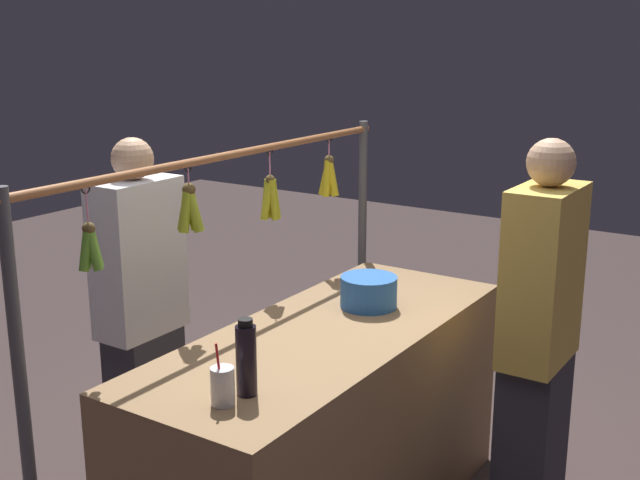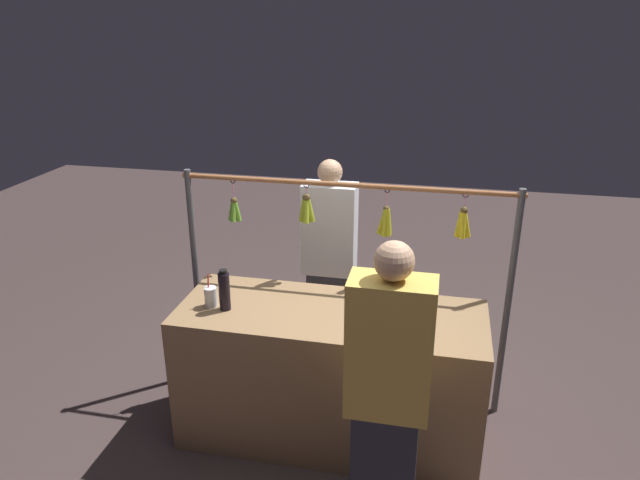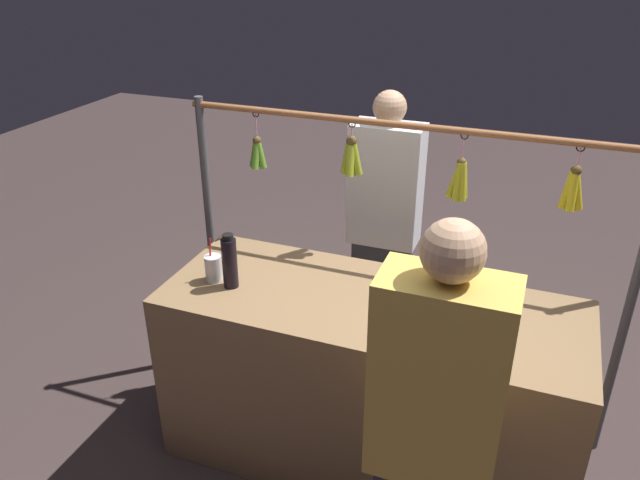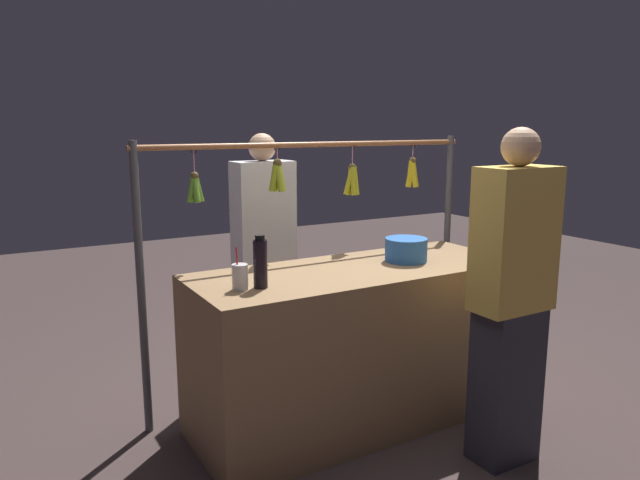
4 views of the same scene
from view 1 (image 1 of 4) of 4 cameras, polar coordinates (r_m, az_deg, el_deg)
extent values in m
cube|color=olive|center=(3.41, 0.39, -13.43)|extent=(1.86, 0.71, 0.90)
cylinder|color=#4C4C51|center=(4.35, 2.95, -2.17)|extent=(0.04, 0.04, 1.60)
cylinder|color=#4C4C51|center=(2.85, -20.03, -12.46)|extent=(0.04, 0.04, 1.60)
cylinder|color=#9E6038|center=(3.32, -6.32, 5.97)|extent=(2.20, 0.03, 0.03)
torus|color=black|center=(3.92, 0.64, 7.09)|extent=(0.04, 0.01, 0.04)
cylinder|color=pink|center=(3.93, 0.64, 6.36)|extent=(0.01, 0.01, 0.10)
sphere|color=brown|center=(3.94, 0.64, 5.65)|extent=(0.05, 0.05, 0.05)
cylinder|color=yellow|center=(3.94, 0.49, 4.35)|extent=(0.06, 0.04, 0.18)
cylinder|color=yellow|center=(3.94, 0.86, 4.37)|extent=(0.04, 0.07, 0.18)
cylinder|color=yellow|center=(3.97, 0.76, 4.43)|extent=(0.07, 0.04, 0.18)
cylinder|color=yellow|center=(3.96, 0.41, 4.41)|extent=(0.04, 0.08, 0.18)
torus|color=black|center=(3.53, -3.57, 6.24)|extent=(0.04, 0.01, 0.04)
cylinder|color=pink|center=(3.54, -3.55, 5.23)|extent=(0.01, 0.01, 0.12)
sphere|color=brown|center=(3.55, -3.54, 4.26)|extent=(0.04, 0.04, 0.04)
cylinder|color=gold|center=(3.56, -3.74, 2.82)|extent=(0.08, 0.04, 0.18)
cylinder|color=gold|center=(3.55, -3.30, 2.83)|extent=(0.04, 0.06, 0.18)
cylinder|color=gold|center=(3.57, -3.20, 2.89)|extent=(0.05, 0.05, 0.18)
cylinder|color=gold|center=(3.59, -3.53, 2.94)|extent=(0.05, 0.05, 0.18)
cylinder|color=gold|center=(3.58, -3.81, 2.90)|extent=(0.04, 0.05, 0.18)
torus|color=black|center=(3.14, -9.27, 5.03)|extent=(0.04, 0.01, 0.04)
cylinder|color=pink|center=(3.14, -9.24, 4.26)|extent=(0.01, 0.01, 0.08)
sphere|color=brown|center=(3.15, -9.21, 3.53)|extent=(0.05, 0.05, 0.05)
cylinder|color=#9DB227|center=(3.16, -9.43, 2.00)|extent=(0.07, 0.04, 0.17)
cylinder|color=#9DB227|center=(3.16, -8.85, 2.03)|extent=(0.05, 0.08, 0.17)
cylinder|color=#9DB227|center=(3.18, -8.95, 2.13)|extent=(0.07, 0.04, 0.17)
cylinder|color=#9DB227|center=(3.18, -9.45, 2.09)|extent=(0.05, 0.08, 0.17)
torus|color=black|center=(2.80, -16.16, 3.50)|extent=(0.04, 0.01, 0.04)
cylinder|color=pink|center=(2.81, -16.06, 2.12)|extent=(0.01, 0.01, 0.13)
sphere|color=brown|center=(2.83, -15.97, 0.79)|extent=(0.04, 0.04, 0.04)
cylinder|color=#629E2D|center=(2.83, -16.14, -0.68)|extent=(0.06, 0.04, 0.15)
cylinder|color=#629E2D|center=(2.83, -15.65, -0.66)|extent=(0.03, 0.07, 0.15)
cylinder|color=#629E2D|center=(2.85, -15.60, -0.54)|extent=(0.06, 0.04, 0.15)
cylinder|color=#629E2D|center=(2.86, -16.06, -0.55)|extent=(0.04, 0.06, 0.15)
cylinder|color=black|center=(2.65, -5.21, -8.45)|extent=(0.07, 0.07, 0.24)
cylinder|color=black|center=(2.60, -5.27, -5.81)|extent=(0.05, 0.05, 0.02)
cylinder|color=#2860B6|center=(3.48, 3.43, -3.65)|extent=(0.24, 0.24, 0.13)
cylinder|color=silver|center=(2.62, -6.87, -10.16)|extent=(0.08, 0.08, 0.12)
cylinder|color=red|center=(2.59, -7.07, -9.42)|extent=(0.01, 0.03, 0.21)
cube|color=#2D2D38|center=(3.80, -12.06, -11.75)|extent=(0.31, 0.21, 0.77)
cube|color=silver|center=(3.55, -12.67, -1.21)|extent=(0.39, 0.21, 0.67)
sphere|color=tan|center=(3.46, -13.06, 5.60)|extent=(0.18, 0.18, 0.18)
cube|color=#2D2D38|center=(3.50, 14.57, -14.13)|extent=(0.32, 0.21, 0.79)
cube|color=gold|center=(3.22, 15.41, -2.43)|extent=(0.40, 0.21, 0.69)
sphere|color=tan|center=(3.12, 15.94, 5.26)|extent=(0.18, 0.18, 0.18)
camera|label=2|loc=(3.48, 60.74, 16.42)|focal=32.92mm
camera|label=3|loc=(3.20, 45.60, 15.58)|focal=34.61mm
camera|label=4|loc=(1.32, 83.33, -15.10)|focal=33.49mm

